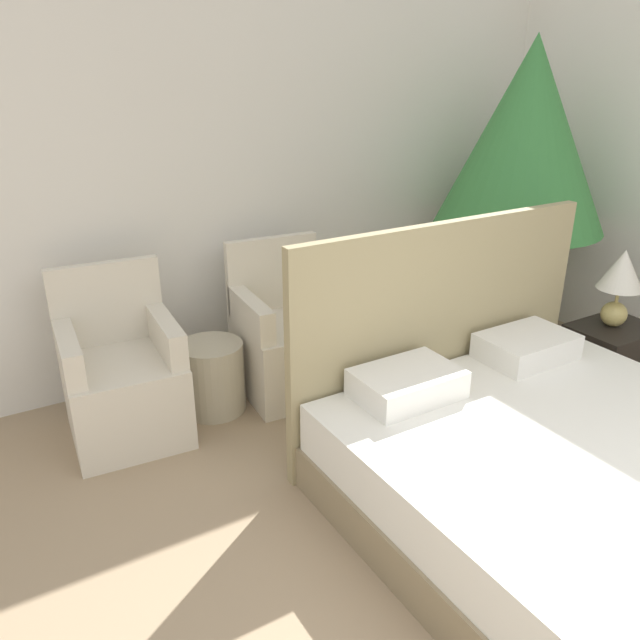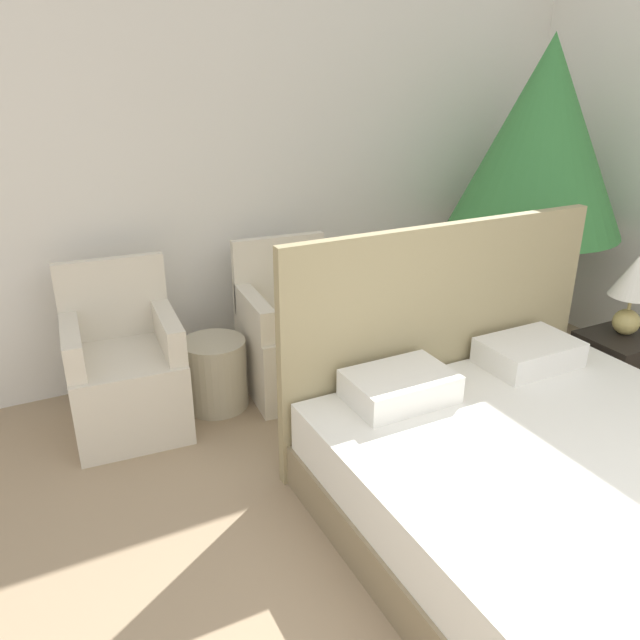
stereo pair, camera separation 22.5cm
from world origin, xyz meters
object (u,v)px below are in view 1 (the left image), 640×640
armchair_near_window_right (289,345)px  potted_palm (526,143)px  side_table (212,377)px  bed (575,479)px  table_lamp (621,278)px  nightstand (608,361)px  armchair_near_window_left (124,386)px

armchair_near_window_right → potted_palm: size_ratio=0.44×
side_table → bed: bearing=-61.7°
bed → side_table: 2.10m
side_table → table_lamp: bearing=-26.1°
potted_palm → nightstand: potted_palm is taller
potted_palm → armchair_near_window_left: bearing=176.7°
potted_palm → side_table: potted_palm is taller
armchair_near_window_right → table_lamp: size_ratio=1.96×
bed → table_lamp: bed is taller
nightstand → table_lamp: bearing=104.2°
nightstand → side_table: bearing=153.5°
armchair_near_window_left → armchair_near_window_right: same height
armchair_near_window_left → armchair_near_window_right: (1.06, -0.00, 0.00)m
armchair_near_window_left → potted_palm: potted_palm is taller
potted_palm → table_lamp: 1.17m
armchair_near_window_left → potted_palm: bearing=0.8°
bed → armchair_near_window_right: (-0.47, 1.85, 0.04)m
table_lamp → side_table: (-2.25, 1.10, -0.57)m
bed → nightstand: bed is taller
armchair_near_window_right → potted_palm: 2.15m
bed → side_table: bed is taller
nightstand → table_lamp: size_ratio=1.04×
armchair_near_window_left → table_lamp: 3.02m
side_table → armchair_near_window_right: bearing=-0.7°
potted_palm → table_lamp: (-0.07, -0.93, -0.70)m
table_lamp → bed: bearing=-149.0°
armchair_near_window_right → nightstand: (1.72, -1.12, -0.08)m
armchair_near_window_right → potted_palm: (1.79, -0.17, 1.18)m
bed → armchair_near_window_left: bed is taller
armchair_near_window_left → table_lamp: bearing=-17.4°
armchair_near_window_left → potted_palm: size_ratio=0.44×
bed → armchair_near_window_left: bearing=129.6°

